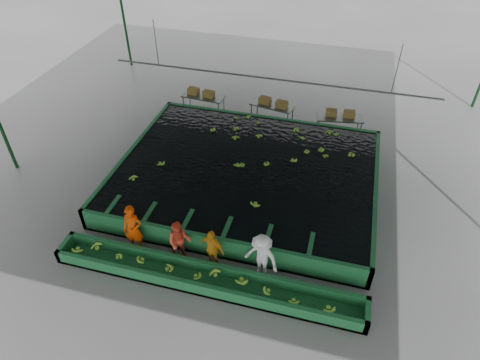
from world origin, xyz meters
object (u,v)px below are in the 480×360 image
(flotation_tank, at_px, (247,175))
(box_stack_mid, at_px, (273,105))
(box_stack_right, at_px, (340,116))
(box_stack_left, at_px, (201,95))
(worker_a, at_px, (133,229))
(packing_table_right, at_px, (339,126))
(worker_c, at_px, (212,249))
(packing_table_mid, at_px, (272,113))
(worker_b, at_px, (179,241))
(worker_d, at_px, (261,257))
(packing_table_left, at_px, (204,104))
(sorting_trough, at_px, (205,279))

(flotation_tank, distance_m, box_stack_mid, 4.96)
(box_stack_right, bearing_deg, box_stack_left, 178.36)
(worker_a, bearing_deg, packing_table_right, 52.98)
(worker_a, relative_size, packing_table_right, 0.88)
(worker_a, bearing_deg, worker_c, -3.54)
(worker_a, xyz_separation_m, worker_c, (2.72, 0.00, -0.15))
(packing_table_mid, bearing_deg, worker_b, -96.67)
(worker_c, relative_size, packing_table_right, 0.74)
(worker_b, relative_size, box_stack_mid, 1.12)
(worker_d, height_order, box_stack_left, worker_d)
(packing_table_left, bearing_deg, worker_b, -75.50)
(packing_table_right, bearing_deg, box_stack_left, 177.64)
(packing_table_mid, bearing_deg, worker_d, -80.01)
(worker_d, height_order, packing_table_mid, worker_d)
(worker_a, relative_size, packing_table_mid, 0.89)
(sorting_trough, bearing_deg, box_stack_mid, 89.96)
(worker_b, height_order, box_stack_mid, worker_b)
(box_stack_left, bearing_deg, worker_a, -84.52)
(worker_a, xyz_separation_m, box_stack_left, (-0.89, 9.26, 0.03))
(box_stack_mid, bearing_deg, worker_c, -90.24)
(packing_table_left, bearing_deg, packing_table_right, -2.30)
(worker_d, bearing_deg, box_stack_mid, 115.38)
(sorting_trough, xyz_separation_m, worker_b, (-1.13, 0.80, 0.54))
(worker_c, relative_size, box_stack_right, 1.18)
(worker_d, xyz_separation_m, box_stack_mid, (-1.59, 9.24, 0.08))
(worker_a, relative_size, box_stack_mid, 1.31)
(sorting_trough, relative_size, worker_d, 5.75)
(packing_table_right, xyz_separation_m, box_stack_left, (-6.83, 0.28, 0.48))
(flotation_tank, bearing_deg, box_stack_left, 126.24)
(worker_a, relative_size, worker_d, 1.06)
(packing_table_right, relative_size, box_stack_right, 1.60)
(packing_table_mid, bearing_deg, packing_table_right, -5.59)
(worker_c, bearing_deg, worker_a, -164.81)
(packing_table_left, relative_size, box_stack_left, 1.53)
(flotation_tank, relative_size, worker_a, 5.42)
(worker_a, distance_m, worker_c, 2.72)
(flotation_tank, height_order, box_stack_right, box_stack_right)
(flotation_tank, height_order, sorting_trough, flotation_tank)
(sorting_trough, xyz_separation_m, packing_table_right, (3.19, 9.78, 0.23))
(packing_table_left, distance_m, box_stack_left, 0.49)
(flotation_tank, bearing_deg, box_stack_mid, 89.92)
(worker_c, relative_size, packing_table_mid, 0.74)
(sorting_trough, distance_m, box_stack_mid, 10.06)
(flotation_tank, relative_size, box_stack_mid, 7.07)
(sorting_trough, xyz_separation_m, worker_a, (-2.75, 0.80, 0.67))
(sorting_trough, distance_m, packing_table_right, 10.29)
(packing_table_mid, relative_size, packing_table_right, 0.99)
(worker_c, xyz_separation_m, packing_table_right, (3.22, 8.98, -0.29))
(worker_d, bearing_deg, box_stack_left, 135.09)
(flotation_tank, xyz_separation_m, packing_table_mid, (-0.04, 5.00, 0.02))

